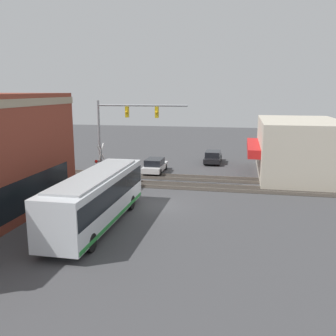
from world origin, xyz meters
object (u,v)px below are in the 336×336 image
at_px(city_bus, 97,197).
at_px(parked_car_black, 213,157).
at_px(parked_car_white, 155,166).
at_px(crossing_signal, 101,162).
at_px(pedestrian_at_crossing, 117,179).

height_order(city_bus, parked_car_black, city_bus).
height_order(city_bus, parked_car_white, city_bus).
relative_size(crossing_signal, parked_car_white, 0.87).
xyz_separation_m(city_bus, parked_car_white, (15.56, -0.00, -1.14)).
distance_m(parked_car_black, pedestrian_at_crossing, 15.18).
bearing_deg(city_bus, parked_car_white, -0.00).
relative_size(city_bus, pedestrian_at_crossing, 6.36).
relative_size(parked_car_white, parked_car_black, 0.95).
distance_m(city_bus, crossing_signal, 9.12).
bearing_deg(city_bus, pedestrian_at_crossing, 10.40).
bearing_deg(pedestrian_at_crossing, city_bus, -169.60).
distance_m(city_bus, parked_car_white, 15.60).
distance_m(parked_car_white, parked_car_black, 8.21).
height_order(crossing_signal, parked_car_black, crossing_signal).
xyz_separation_m(parked_car_white, pedestrian_at_crossing, (-7.33, 1.51, 0.23)).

